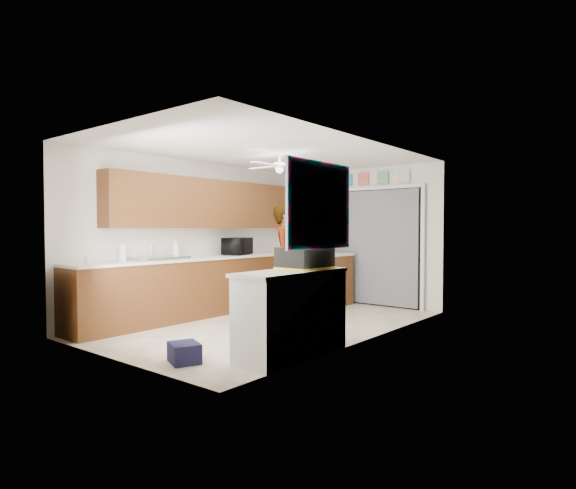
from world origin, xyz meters
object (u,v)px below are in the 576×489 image
Objects in this scene: soap_bottle at (176,248)px; suitcase at (305,258)px; microwave at (237,246)px; cardboard_box at (267,339)px; man at (286,259)px; navy_crate at (184,353)px; dog at (296,302)px; paper_towel_roll at (122,253)px.

suitcase is (2.71, -0.29, -0.03)m from soap_bottle.
microwave is 1.18× the size of cardboard_box.
navy_crate is at bearing 174.00° from man.
man is at bearing -99.79° from microwave.
soap_bottle reaches higher than microwave.
microwave reaches higher than suitcase.
dog is (0.15, 0.07, -0.69)m from man.
paper_towel_roll reaches higher than dog.
suitcase is 0.32× the size of man.
dog is at bearing 49.57° from soap_bottle.
man is at bearing 123.96° from cardboard_box.
paper_towel_roll reaches higher than cardboard_box.
navy_crate is at bearing -36.01° from soap_bottle.
suitcase is at bearing -160.02° from man.
paper_towel_roll is 0.47× the size of dog.
paper_towel_roll is 0.69× the size of navy_crate.
soap_bottle is at bearing 153.37° from microwave.
suitcase is at bearing 60.08° from navy_crate.
soap_bottle is at bearing 166.37° from cardboard_box.
paper_towel_roll is at bearing -165.53° from suitcase.
paper_towel_roll is at bearing 129.86° from man.
navy_crate is (1.89, -2.67, -0.98)m from microwave.
suitcase is 1.14× the size of dog.
soap_bottle is at bearing 89.04° from paper_towel_roll.
dog is (-1.16, 2.02, 0.06)m from cardboard_box.
dog is (-0.80, 2.91, 0.09)m from navy_crate.
soap_bottle is 2.64m from cardboard_box.
paper_towel_roll is 0.41× the size of suitcase.
dog is (1.24, 2.34, -0.86)m from paper_towel_roll.
cardboard_box is (2.41, 0.33, -0.92)m from paper_towel_roll.
suitcase is at bearing -67.35° from dog.
microwave reaches higher than dog.
microwave is at bearing 174.49° from dog.
suitcase is 1.68× the size of navy_crate.
soap_bottle is 0.91m from paper_towel_roll.
paper_towel_roll is at bearing -135.87° from dog.
suitcase is at bearing -140.25° from microwave.
paper_towel_roll is at bearing -172.30° from cardboard_box.
man reaches higher than microwave.
man is (1.09, 2.28, -0.17)m from paper_towel_roll.
soap_bottle is 2.70m from navy_crate.
microwave is at bearing 125.32° from navy_crate.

